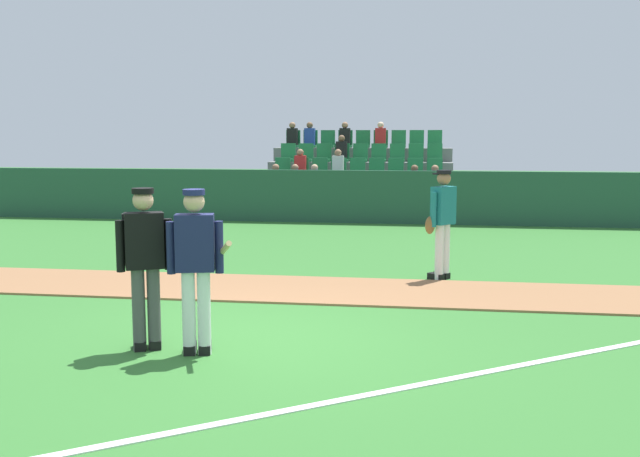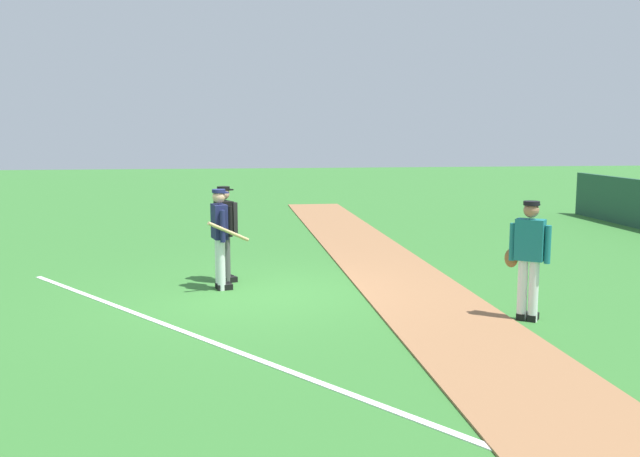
% 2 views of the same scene
% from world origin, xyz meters
% --- Properties ---
extents(ground_plane, '(80.00, 80.00, 0.00)m').
position_xyz_m(ground_plane, '(0.00, 0.00, 0.00)').
color(ground_plane, '#33702D').
extents(infield_dirt_path, '(28.00, 1.87, 0.03)m').
position_xyz_m(infield_dirt_path, '(0.00, 2.72, 0.01)').
color(infield_dirt_path, '#936642').
rests_on(infield_dirt_path, ground).
extents(foul_line_chalk, '(9.74, 7.17, 0.01)m').
position_xyz_m(foul_line_chalk, '(3.00, -0.50, 0.01)').
color(foul_line_chalk, white).
rests_on(foul_line_chalk, ground).
extents(dugout_fence, '(20.00, 0.16, 1.38)m').
position_xyz_m(dugout_fence, '(0.00, 11.16, 0.69)').
color(dugout_fence, '#234C38').
rests_on(dugout_fence, ground).
extents(stadium_bleachers, '(5.55, 3.80, 2.70)m').
position_xyz_m(stadium_bleachers, '(-0.02, 13.46, 0.76)').
color(stadium_bleachers, slate).
rests_on(stadium_bleachers, ground).
extents(batter_navy_jersey, '(0.74, 0.72, 1.76)m').
position_xyz_m(batter_navy_jersey, '(-0.36, -0.59, 0.97)').
color(batter_navy_jersey, white).
rests_on(batter_navy_jersey, ground).
extents(umpire_home_plate, '(0.54, 0.43, 1.76)m').
position_xyz_m(umpire_home_plate, '(-0.96, -0.51, 1.00)').
color(umpire_home_plate, '#4C4C4C').
rests_on(umpire_home_plate, ground).
extents(runner_teal_jersey, '(0.52, 0.54, 1.76)m').
position_xyz_m(runner_teal_jersey, '(2.26, 3.85, 0.96)').
color(runner_teal_jersey, white).
rests_on(runner_teal_jersey, ground).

